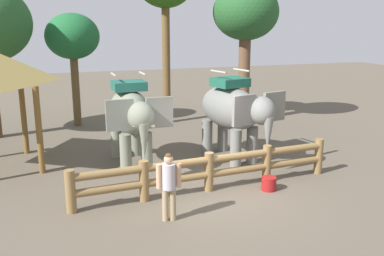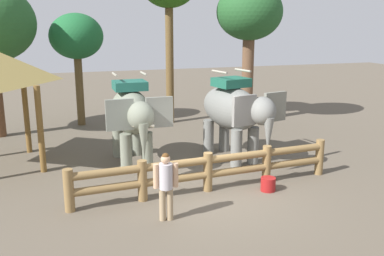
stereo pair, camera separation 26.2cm
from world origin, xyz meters
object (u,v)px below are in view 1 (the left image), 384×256
log_fence (209,169)px  tree_far_left (246,15)px  feed_bucket (269,184)px  elephant_near_left (131,115)px  elephant_center (234,111)px  tourist_woman_in_black (169,182)px  tree_deep_back (72,38)px

log_fence → tree_far_left: bearing=58.1°
tree_far_left → feed_bucket: size_ratio=15.07×
elephant_near_left → elephant_center: (3.18, -0.54, 0.02)m
elephant_near_left → feed_bucket: bearing=-47.4°
tourist_woman_in_black → tree_far_left: tree_far_left is taller
elephant_near_left → tourist_woman_in_black: 4.17m
elephant_center → feed_bucket: 3.09m
elephant_near_left → tree_deep_back: bearing=100.8°
log_fence → feed_bucket: log_fence is taller
elephant_near_left → tree_far_left: size_ratio=0.55×
elephant_center → tourist_woman_in_black: elephant_center is taller
tree_far_left → tree_deep_back: 7.36m
log_fence → feed_bucket: size_ratio=18.48×
elephant_near_left → tree_deep_back: tree_deep_back is taller
tourist_woman_in_black → tree_deep_back: (-1.15, 10.20, 2.80)m
elephant_center → feed_bucket: elephant_center is taller
elephant_near_left → tree_far_left: (5.95, 4.44, 3.03)m
elephant_center → tree_far_left: size_ratio=0.58×
elephant_center → tourist_woman_in_black: (-3.20, -3.58, -0.71)m
elephant_near_left → elephant_center: elephant_center is taller
tourist_woman_in_black → tree_far_left: (5.97, 8.56, 3.72)m
elephant_near_left → elephant_center: size_ratio=0.96×
log_fence → elephant_center: 2.99m
log_fence → elephant_near_left: size_ratio=2.22×
log_fence → feed_bucket: 1.66m
elephant_center → tourist_woman_in_black: bearing=-131.8°
tourist_woman_in_black → tree_far_left: bearing=55.1°
elephant_center → feed_bucket: bearing=-93.8°
elephant_center → tree_far_left: 6.44m
tree_far_left → log_fence: bearing=-121.9°
elephant_near_left → tree_deep_back: 6.54m
log_fence → tree_far_left: tree_far_left is taller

